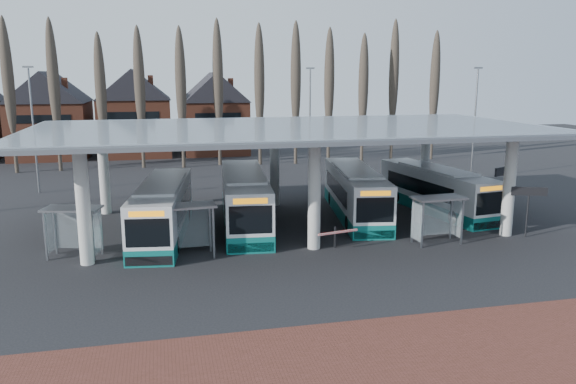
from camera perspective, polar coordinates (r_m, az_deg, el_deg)
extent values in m
plane|color=black|center=(29.20, 3.95, -7.16)|extent=(140.00, 140.00, 0.00)
cylinder|color=#B8B8B4|center=(29.91, -20.07, -1.43)|extent=(0.70, 0.70, 6.00)
cylinder|color=#B8B8B4|center=(40.65, -18.21, 2.04)|extent=(0.70, 0.70, 6.00)
cylinder|color=#B8B8B4|center=(30.71, 2.69, -0.38)|extent=(0.70, 0.70, 6.00)
cylinder|color=#B8B8B4|center=(41.24, -1.37, 2.77)|extent=(0.70, 0.70, 6.00)
cylinder|color=#B8B8B4|center=(35.78, 21.56, 0.54)|extent=(0.70, 0.70, 6.00)
cylinder|color=#B8B8B4|center=(45.14, 13.75, 3.22)|extent=(0.70, 0.70, 6.00)
cube|color=gray|center=(35.50, 0.37, 6.59)|extent=(32.00, 16.00, 0.12)
cube|color=silver|center=(35.50, 0.37, 6.71)|extent=(31.50, 15.50, 0.04)
cone|color=#473D33|center=(61.09, -26.28, 8.52)|extent=(0.36, 0.36, 14.50)
ellipsoid|color=#473D33|center=(61.05, -26.43, 10.14)|extent=(1.10, 1.10, 11.02)
cone|color=#473D33|center=(60.30, -22.55, 8.80)|extent=(0.36, 0.36, 14.50)
ellipsoid|color=#473D33|center=(60.26, -22.68, 10.45)|extent=(1.10, 1.10, 11.02)
cone|color=#473D33|center=(59.77, -18.72, 9.06)|extent=(0.36, 0.36, 14.50)
ellipsoid|color=#473D33|center=(59.73, -18.84, 10.72)|extent=(1.10, 1.10, 11.02)
cone|color=#473D33|center=(59.51, -14.85, 9.27)|extent=(0.36, 0.36, 14.50)
ellipsoid|color=#473D33|center=(59.47, -14.94, 10.95)|extent=(1.10, 1.10, 11.02)
cone|color=#473D33|center=(59.51, -10.95, 9.45)|extent=(0.36, 0.36, 14.50)
ellipsoid|color=#473D33|center=(59.47, -11.01, 11.12)|extent=(1.10, 1.10, 11.02)
cone|color=#473D33|center=(59.78, -7.06, 9.58)|extent=(0.36, 0.36, 14.50)
ellipsoid|color=#473D33|center=(59.74, -7.10, 11.25)|extent=(1.10, 1.10, 11.02)
cone|color=#473D33|center=(60.31, -3.22, 9.67)|extent=(0.36, 0.36, 14.50)
ellipsoid|color=#473D33|center=(60.27, -3.24, 11.32)|extent=(1.10, 1.10, 11.02)
cone|color=#473D33|center=(61.11, 0.53, 9.72)|extent=(0.36, 0.36, 14.50)
ellipsoid|color=#473D33|center=(61.07, 0.53, 11.35)|extent=(1.10, 1.10, 11.02)
cone|color=#473D33|center=(62.15, 4.17, 9.72)|extent=(0.36, 0.36, 14.50)
ellipsoid|color=#473D33|center=(62.11, 4.20, 11.32)|extent=(1.10, 1.10, 11.02)
cone|color=#473D33|center=(63.42, 7.68, 9.69)|extent=(0.36, 0.36, 14.50)
ellipsoid|color=#473D33|center=(63.38, 7.73, 11.26)|extent=(1.10, 1.10, 11.02)
cone|color=#473D33|center=(64.92, 11.04, 9.62)|extent=(0.36, 0.36, 14.50)
ellipsoid|color=#473D33|center=(64.88, 11.11, 11.16)|extent=(1.10, 1.10, 11.02)
cone|color=#473D33|center=(66.62, 14.24, 9.53)|extent=(0.36, 0.36, 14.50)
ellipsoid|color=#473D33|center=(66.59, 14.32, 11.03)|extent=(1.10, 1.10, 11.02)
cube|color=brown|center=(71.78, -22.85, 6.11)|extent=(8.00, 10.00, 7.00)
pyramid|color=black|center=(71.53, -23.31, 11.69)|extent=(8.30, 10.30, 3.50)
cube|color=brown|center=(70.75, -15.22, 6.55)|extent=(8.00, 10.00, 7.00)
pyramid|color=black|center=(70.50, -15.53, 12.22)|extent=(8.30, 10.30, 3.50)
cube|color=brown|center=(70.98, -7.49, 6.87)|extent=(8.00, 10.00, 7.00)
pyramid|color=black|center=(70.74, -7.65, 12.53)|extent=(8.30, 10.30, 3.50)
cylinder|color=slate|center=(49.65, -24.41, 5.58)|extent=(0.16, 0.16, 10.00)
cube|color=slate|center=(49.45, -24.92, 11.46)|extent=(0.80, 0.15, 0.15)
cylinder|color=slate|center=(54.46, 2.23, 7.08)|extent=(0.16, 0.16, 10.00)
cube|color=slate|center=(54.28, 2.27, 12.45)|extent=(0.80, 0.15, 0.15)
cylinder|color=slate|center=(54.42, 18.42, 6.49)|extent=(0.16, 0.16, 10.00)
cube|color=slate|center=(54.24, 18.77, 11.85)|extent=(0.80, 0.15, 0.15)
cube|color=silver|center=(34.31, -12.61, -1.49)|extent=(4.01, 11.91, 2.73)
cube|color=#0D645E|center=(34.63, -12.52, -3.61)|extent=(4.04, 11.93, 0.88)
cube|color=silver|center=(34.02, -12.72, 0.82)|extent=(3.15, 7.24, 0.18)
cube|color=black|center=(34.76, -12.52, -1.15)|extent=(3.62, 8.67, 1.07)
cube|color=black|center=(28.72, -14.09, -4.06)|extent=(2.17, 0.35, 1.46)
cube|color=black|center=(39.94, -11.57, 0.56)|extent=(2.10, 0.34, 1.17)
cube|color=orange|center=(28.47, -14.18, -2.17)|extent=(1.73, 0.28, 0.29)
cube|color=black|center=(29.15, -13.94, -6.81)|extent=(2.35, 0.39, 0.49)
cylinder|color=black|center=(31.29, -15.42, -5.37)|extent=(0.39, 0.96, 0.93)
cylinder|color=black|center=(30.96, -11.30, -5.35)|extent=(0.39, 0.96, 0.93)
cylinder|color=black|center=(38.05, -13.56, -2.23)|extent=(0.39, 0.96, 0.93)
cylinder|color=black|center=(37.78, -10.18, -2.18)|extent=(0.39, 0.96, 0.93)
cube|color=silver|center=(35.99, -4.45, -0.46)|extent=(3.75, 12.53, 2.88)
cube|color=#0D645E|center=(36.31, -4.41, -2.60)|extent=(3.78, 12.56, 0.93)
cube|color=silver|center=(35.70, -4.49, 1.88)|extent=(3.04, 7.59, 0.19)
cube|color=black|center=(36.47, -4.49, -0.13)|extent=(3.48, 9.10, 1.13)
cube|color=black|center=(30.00, -3.81, -2.84)|extent=(2.30, 0.28, 1.54)
cube|color=black|center=(41.99, -4.90, 1.44)|extent=(2.23, 0.27, 1.23)
cube|color=orange|center=(29.76, -3.84, -0.92)|extent=(1.83, 0.22, 0.31)
cube|color=black|center=(30.44, -3.78, -5.65)|extent=(2.49, 0.31, 0.51)
cylinder|color=black|center=(32.49, -6.13, -4.31)|extent=(0.38, 1.01, 0.99)
cylinder|color=black|center=(32.62, -1.95, -4.18)|extent=(0.38, 1.01, 0.99)
cylinder|color=black|center=(39.76, -6.41, -1.33)|extent=(0.38, 1.01, 0.99)
cylinder|color=black|center=(39.86, -2.99, -1.23)|extent=(0.38, 1.01, 0.99)
cube|color=silver|center=(38.45, 6.87, 0.17)|extent=(4.24, 12.09, 2.76)
cube|color=#0D645E|center=(38.74, 6.82, -1.76)|extent=(4.26, 12.11, 0.89)
cube|color=silver|center=(38.19, 6.92, 2.27)|extent=(3.29, 7.37, 0.18)
cube|color=black|center=(38.90, 6.73, 0.46)|extent=(3.79, 8.81, 1.09)
cube|color=black|center=(32.80, 8.84, -1.82)|extent=(2.20, 0.39, 1.48)
cube|color=black|center=(44.13, 5.41, 1.84)|extent=(2.13, 0.37, 1.18)
cube|color=orange|center=(32.59, 8.89, -0.13)|extent=(1.75, 0.31, 0.30)
cube|color=black|center=(33.19, 8.76, -4.30)|extent=(2.38, 0.43, 0.49)
cylinder|color=black|center=(34.95, 6.15, -3.19)|extent=(0.41, 0.98, 0.95)
cylinder|color=black|center=(35.42, 9.79, -3.09)|extent=(0.41, 0.98, 0.95)
cylinder|color=black|center=(41.85, 4.39, -0.65)|extent=(0.41, 0.98, 0.95)
cylinder|color=black|center=(42.25, 7.45, -0.60)|extent=(0.41, 0.98, 0.95)
cube|color=silver|center=(41.01, 14.80, 0.45)|extent=(3.94, 11.41, 2.61)
cube|color=#0D645E|center=(41.27, 14.70, -1.27)|extent=(3.97, 11.43, 0.84)
cube|color=silver|center=(40.77, 14.89, 2.31)|extent=(3.07, 6.94, 0.17)
cube|color=black|center=(41.36, 14.43, 0.69)|extent=(3.54, 8.31, 1.02)
cube|color=black|center=(36.73, 19.84, -1.09)|extent=(2.08, 0.35, 1.40)
cube|color=black|center=(45.54, 10.74, 1.86)|extent=(2.01, 0.34, 1.12)
cube|color=orange|center=(36.55, 19.94, 0.33)|extent=(1.65, 0.28, 0.28)
cube|color=black|center=(37.06, 19.68, -3.19)|extent=(2.24, 0.40, 0.47)
cylinder|color=black|center=(37.88, 16.48, -2.48)|extent=(0.39, 0.92, 0.89)
cylinder|color=black|center=(39.20, 18.98, -2.17)|extent=(0.39, 0.92, 0.89)
cylinder|color=black|center=(43.31, 11.05, -0.45)|extent=(0.39, 0.92, 0.89)
cylinder|color=black|center=(44.47, 13.41, -0.23)|extent=(0.39, 0.92, 0.89)
cube|color=gray|center=(31.65, -23.42, -4.16)|extent=(0.10, 0.10, 2.60)
cube|color=gray|center=(30.68, -19.19, -4.33)|extent=(0.10, 0.10, 2.60)
cube|color=gray|center=(32.65, -22.58, -3.62)|extent=(0.10, 0.10, 2.60)
cube|color=gray|center=(31.71, -18.46, -3.76)|extent=(0.10, 0.10, 2.60)
cube|color=gray|center=(31.33, -21.12, -1.58)|extent=(3.18, 2.14, 0.10)
cube|color=silver|center=(32.19, -20.52, -3.58)|extent=(2.42, 0.67, 2.08)
cube|color=silver|center=(32.16, -23.08, -3.80)|extent=(0.33, 1.12, 2.08)
cube|color=silver|center=(31.16, -18.74, -3.95)|extent=(0.33, 1.12, 2.08)
cube|color=gray|center=(29.36, -12.67, -4.51)|extent=(0.09, 0.09, 2.74)
cube|color=gray|center=(29.63, -7.58, -4.17)|extent=(0.09, 0.09, 2.74)
cube|color=gray|center=(30.52, -12.83, -3.90)|extent=(0.09, 0.09, 2.74)
cube|color=gray|center=(30.78, -7.94, -3.58)|extent=(0.09, 0.09, 2.74)
cube|color=gray|center=(29.69, -10.35, -1.39)|extent=(3.17, 1.74, 0.11)
cube|color=silver|center=(30.66, -10.39, -3.61)|extent=(2.63, 0.22, 2.19)
cube|color=silver|center=(29.92, -12.86, -4.10)|extent=(0.12, 1.21, 2.19)
cube|color=silver|center=(30.20, -7.66, -3.76)|extent=(0.12, 1.21, 2.19)
cube|color=gray|center=(32.03, 13.49, -3.30)|extent=(0.09, 0.09, 2.62)
cube|color=gray|center=(33.30, 17.28, -2.94)|extent=(0.09, 0.09, 2.62)
cube|color=gray|center=(33.00, 12.53, -2.81)|extent=(0.09, 0.09, 2.62)
cube|color=gray|center=(34.24, 16.24, -2.48)|extent=(0.09, 0.09, 2.62)
cube|color=gray|center=(32.81, 15.04, -0.58)|extent=(3.00, 1.61, 0.10)
cube|color=silver|center=(33.63, 14.38, -2.53)|extent=(2.51, 0.17, 2.09)
cube|color=silver|center=(32.48, 12.92, -2.97)|extent=(0.10, 1.15, 2.09)
cube|color=silver|center=(33.78, 16.83, -2.61)|extent=(0.10, 1.15, 2.09)
cylinder|color=black|center=(36.05, 23.14, -1.96)|extent=(0.09, 0.09, 2.98)
cube|color=black|center=(35.79, 23.31, 0.07)|extent=(1.96, 0.82, 0.51)
cylinder|color=black|center=(40.91, 21.06, 0.01)|extent=(0.10, 0.10, 3.34)
cube|color=black|center=(40.65, 21.21, 2.02)|extent=(2.14, 1.06, 0.57)
cube|color=black|center=(31.47, 4.79, -4.60)|extent=(0.09, 0.09, 1.22)
cube|color=red|center=(30.84, 5.11, -4.09)|extent=(2.40, 0.65, 0.11)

